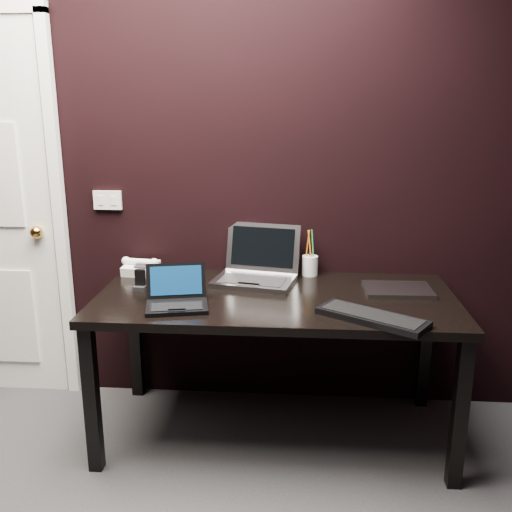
# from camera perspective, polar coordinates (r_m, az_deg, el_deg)

# --- Properties ---
(wall_back) EXTENTS (4.00, 0.00, 4.00)m
(wall_back) POSITION_cam_1_polar(r_m,az_deg,el_deg) (3.01, -3.39, 8.87)
(wall_back) COLOR black
(wall_back) RESTS_ON ground
(wall_switch) EXTENTS (0.15, 0.02, 0.10)m
(wall_switch) POSITION_cam_1_polar(r_m,az_deg,el_deg) (3.16, -14.62, 5.43)
(wall_switch) COLOR silver
(wall_switch) RESTS_ON wall_back
(desk) EXTENTS (1.70, 0.80, 0.74)m
(desk) POSITION_cam_1_polar(r_m,az_deg,el_deg) (2.74, 1.96, -5.49)
(desk) COLOR black
(desk) RESTS_ON ground
(netbook) EXTENTS (0.32, 0.29, 0.17)m
(netbook) POSITION_cam_1_polar(r_m,az_deg,el_deg) (2.58, -7.94, -4.27)
(netbook) COLOR black
(netbook) RESTS_ON desk
(silver_laptop) EXTENTS (0.45, 0.42, 0.27)m
(silver_laptop) POSITION_cam_1_polar(r_m,az_deg,el_deg) (2.91, 0.05, -1.54)
(silver_laptop) COLOR #9A999E
(silver_laptop) RESTS_ON desk
(ext_keyboard) EXTENTS (0.48, 0.39, 0.03)m
(ext_keyboard) POSITION_cam_1_polar(r_m,az_deg,el_deg) (2.46, 11.53, -6.00)
(ext_keyboard) COLOR black
(ext_keyboard) RESTS_ON desk
(closed_laptop) EXTENTS (0.32, 0.24, 0.02)m
(closed_laptop) POSITION_cam_1_polar(r_m,az_deg,el_deg) (2.84, 14.00, -3.30)
(closed_laptop) COLOR #9D9EA2
(closed_laptop) RESTS_ON desk
(desk_phone) EXTENTS (0.21, 0.18, 0.10)m
(desk_phone) POSITION_cam_1_polar(r_m,az_deg,el_deg) (3.09, -11.44, -1.13)
(desk_phone) COLOR white
(desk_phone) RESTS_ON desk
(mobile_phone) EXTENTS (0.06, 0.05, 0.10)m
(mobile_phone) POSITION_cam_1_polar(r_m,az_deg,el_deg) (2.84, -11.52, -2.58)
(mobile_phone) COLOR black
(mobile_phone) RESTS_ON desk
(pen_cup) EXTENTS (0.10, 0.10, 0.25)m
(pen_cup) POSITION_cam_1_polar(r_m,az_deg,el_deg) (3.02, 5.41, -0.87)
(pen_cup) COLOR silver
(pen_cup) RESTS_ON desk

